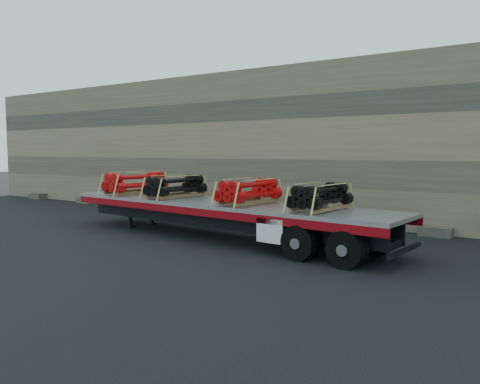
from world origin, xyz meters
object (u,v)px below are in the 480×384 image
(trailer, at_px, (219,220))
(bundle_rear, at_px, (321,197))
(bundle_midrear, at_px, (249,192))
(bundle_front, at_px, (135,183))
(bundle_midfront, at_px, (176,187))

(trailer, relative_size, bundle_rear, 6.14)
(bundle_midrear, xyz_separation_m, bundle_rear, (2.75, -0.25, -0.02))
(bundle_front, bearing_deg, trailer, -0.00)
(bundle_midfront, bearing_deg, bundle_front, -180.00)
(bundle_midfront, distance_m, bundle_rear, 6.39)
(bundle_front, bearing_deg, bundle_rear, 0.00)
(trailer, xyz_separation_m, bundle_rear, (4.11, -0.38, 1.07))
(bundle_midfront, xyz_separation_m, bundle_midrear, (3.61, -0.33, -0.00))
(bundle_front, distance_m, bundle_rear, 8.87)
(bundle_midrear, distance_m, bundle_rear, 2.77)
(bundle_midrear, bearing_deg, bundle_midfront, 180.00)
(bundle_front, relative_size, bundle_midrear, 1.08)
(bundle_midfront, distance_m, bundle_midrear, 3.62)
(bundle_midfront, relative_size, bundle_rear, 1.05)
(bundle_midrear, relative_size, bundle_rear, 1.05)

